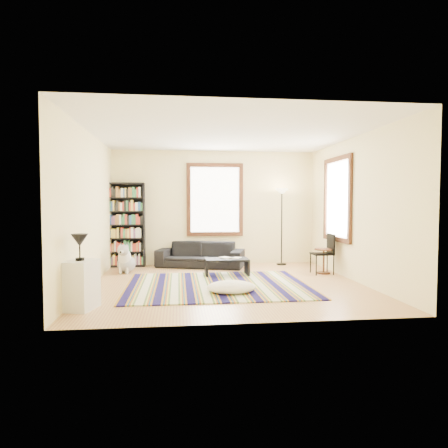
{
  "coord_description": "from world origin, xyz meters",
  "views": [
    {
      "loc": [
        -0.91,
        -7.38,
        1.52
      ],
      "look_at": [
        0.0,
        0.5,
        1.1
      ],
      "focal_mm": 32.0,
      "sensor_mm": 36.0,
      "label": 1
    }
  ],
  "objects": [
    {
      "name": "window_right",
      "position": [
        2.47,
        0.8,
        1.6
      ],
      "size": [
        0.06,
        1.2,
        1.6
      ],
      "primitive_type": "cube",
      "color": "white",
      "rests_on": "wall_right"
    },
    {
      "name": "wall_front",
      "position": [
        0.0,
        -2.55,
        1.4
      ],
      "size": [
        5.0,
        0.1,
        2.8
      ],
      "primitive_type": "cube",
      "color": "#FCE1A9",
      "rests_on": "floor"
    },
    {
      "name": "side_table",
      "position": [
        2.2,
        0.84,
        0.27
      ],
      "size": [
        0.48,
        0.48,
        0.54
      ],
      "primitive_type": "cylinder",
      "rotation": [
        0.0,
        0.0,
        0.24
      ],
      "color": "#482912",
      "rests_on": "floor"
    },
    {
      "name": "floor_lamp",
      "position": [
        1.61,
        2.15,
        0.93
      ],
      "size": [
        0.34,
        0.34,
        1.86
      ],
      "primitive_type": null,
      "rotation": [
        0.0,
        0.0,
        -0.14
      ],
      "color": "black",
      "rests_on": "floor"
    },
    {
      "name": "wall_left",
      "position": [
        -2.55,
        0.0,
        1.4
      ],
      "size": [
        0.1,
        5.0,
        2.8
      ],
      "primitive_type": "cube",
      "color": "#FCE1A9",
      "rests_on": "floor"
    },
    {
      "name": "floor_cushion",
      "position": [
        -0.03,
        -0.8,
        0.1
      ],
      "size": [
        0.98,
        0.84,
        0.21
      ],
      "primitive_type": "ellipsoid",
      "rotation": [
        0.0,
        0.0,
        0.3
      ],
      "color": "white",
      "rests_on": "floor"
    },
    {
      "name": "book_b",
      "position": [
        0.25,
        0.88,
        0.37
      ],
      "size": [
        0.23,
        0.25,
        0.02
      ],
      "primitive_type": "imported",
      "rotation": [
        0.0,
        0.0,
        -0.57
      ],
      "color": "beige",
      "rests_on": "coffee_table"
    },
    {
      "name": "bookshelf",
      "position": [
        -2.15,
        2.32,
        1.0
      ],
      "size": [
        0.9,
        0.3,
        2.0
      ],
      "primitive_type": "cube",
      "color": "black",
      "rests_on": "floor"
    },
    {
      "name": "wall_right",
      "position": [
        2.55,
        0.0,
        1.4
      ],
      "size": [
        0.1,
        5.0,
        2.8
      ],
      "primitive_type": "cube",
      "color": "#FCE1A9",
      "rests_on": "floor"
    },
    {
      "name": "coffee_table",
      "position": [
        0.1,
        0.83,
        0.18
      ],
      "size": [
        1.0,
        0.71,
        0.36
      ],
      "primitive_type": "cube",
      "rotation": [
        0.0,
        0.0,
        0.25
      ],
      "color": "black",
      "rests_on": "floor"
    },
    {
      "name": "sofa",
      "position": [
        -0.39,
        2.05,
        0.3
      ],
      "size": [
        2.18,
        1.37,
        0.59
      ],
      "primitive_type": "imported",
      "rotation": [
        0.0,
        0.0,
        -0.3
      ],
      "color": "black",
      "rests_on": "floor"
    },
    {
      "name": "table_lamp",
      "position": [
        -2.3,
        -1.55,
        0.89
      ],
      "size": [
        0.27,
        0.27,
        0.38
      ],
      "primitive_type": null,
      "rotation": [
        0.0,
        0.0,
        -0.14
      ],
      "color": "black",
      "rests_on": "white_cabinet"
    },
    {
      "name": "floor",
      "position": [
        0.0,
        0.0,
        -0.05
      ],
      "size": [
        5.0,
        5.0,
        0.1
      ],
      "primitive_type": "cube",
      "color": "tan",
      "rests_on": "ground"
    },
    {
      "name": "white_cabinet",
      "position": [
        -2.3,
        -1.55,
        0.35
      ],
      "size": [
        0.5,
        0.58,
        0.7
      ],
      "primitive_type": "cube",
      "rotation": [
        0.0,
        0.0,
        -0.26
      ],
      "color": "silver",
      "rests_on": "floor"
    },
    {
      "name": "window_back",
      "position": [
        0.0,
        2.47,
        1.6
      ],
      "size": [
        1.2,
        0.06,
        1.6
      ],
      "primitive_type": "cube",
      "color": "white",
      "rests_on": "wall_back"
    },
    {
      "name": "wall_back",
      "position": [
        0.0,
        2.55,
        1.4
      ],
      "size": [
        5.0,
        0.1,
        2.8
      ],
      "primitive_type": "cube",
      "color": "#FCE1A9",
      "rests_on": "floor"
    },
    {
      "name": "rug",
      "position": [
        -0.2,
        -0.18,
        0.01
      ],
      "size": [
        3.3,
        2.64,
        0.02
      ],
      "primitive_type": "cube",
      "color": "#120C40",
      "rests_on": "floor"
    },
    {
      "name": "book_a",
      "position": [
        -0.0,
        0.83,
        0.37
      ],
      "size": [
        0.3,
        0.28,
        0.02
      ],
      "primitive_type": "imported",
      "rotation": [
        0.0,
        0.0,
        0.57
      ],
      "color": "beige",
      "rests_on": "coffee_table"
    },
    {
      "name": "folding_chair",
      "position": [
        2.15,
        0.81,
        0.43
      ],
      "size": [
        0.42,
        0.4,
        0.86
      ],
      "primitive_type": "cube",
      "rotation": [
        0.0,
        0.0,
        0.01
      ],
      "color": "black",
      "rests_on": "floor"
    },
    {
      "name": "ceiling",
      "position": [
        0.0,
        0.0,
        2.85
      ],
      "size": [
        5.0,
        5.0,
        0.1
      ],
      "primitive_type": "cube",
      "color": "white",
      "rests_on": "floor"
    },
    {
      "name": "dog",
      "position": [
        -2.04,
        1.48,
        0.31
      ],
      "size": [
        0.55,
        0.69,
        0.62
      ],
      "primitive_type": null,
      "rotation": [
        0.0,
        0.0,
        -0.18
      ],
      "color": "#B6B6B6",
      "rests_on": "floor"
    }
  ]
}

